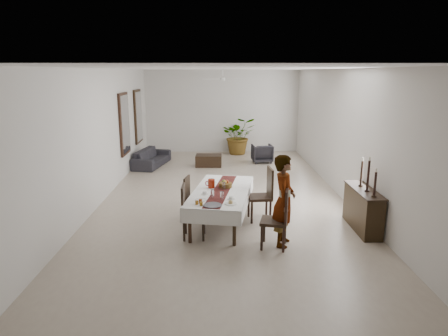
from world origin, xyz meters
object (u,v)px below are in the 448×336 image
dining_table_top (221,192)px  red_pitcher (211,184)px  woman (284,201)px  sideboard_body (363,210)px  sofa (152,158)px

dining_table_top → red_pitcher: 0.31m
woman → sideboard_body: size_ratio=1.25×
sofa → red_pitcher: bearing=-145.9°
red_pitcher → woman: bearing=-43.3°
woman → sofa: woman is taller
dining_table_top → red_pitcher: bearing=149.0°
woman → sofa: 7.34m
sideboard_body → sofa: size_ratio=0.71×
dining_table_top → sofa: 5.87m
dining_table_top → sofa: size_ratio=1.19×
woman → red_pitcher: bearing=60.9°
red_pitcher → woman: (1.34, -1.26, 0.03)m
red_pitcher → woman: woman is taller
sofa → dining_table_top: bearing=-144.7°
dining_table_top → woman: 1.57m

